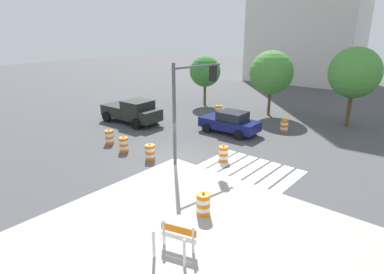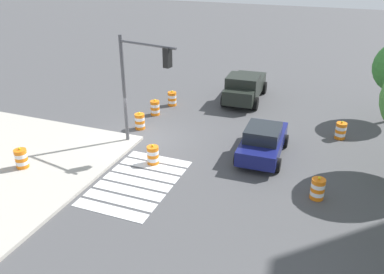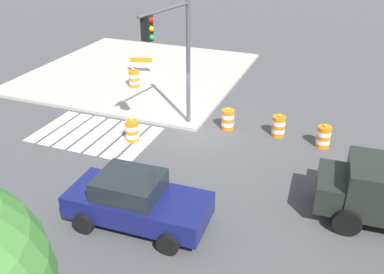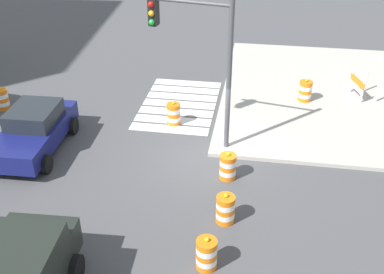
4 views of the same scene
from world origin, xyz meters
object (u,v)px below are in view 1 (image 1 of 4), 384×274
at_px(pickup_truck, 133,112).
at_px(traffic_barrel_lane_center, 284,126).
at_px(traffic_barrel_far_curb, 219,111).
at_px(street_tree_streetside_far, 271,73).
at_px(sports_car, 230,122).
at_px(traffic_barrel_near_corner, 223,154).
at_px(traffic_barrel_median_near, 109,137).
at_px(construction_barricade, 176,237).
at_px(traffic_barrel_median_far, 150,152).
at_px(traffic_barrel_crosswalk_end, 124,144).
at_px(traffic_light_pole, 191,94).
at_px(street_tree_streetside_mid, 205,71).
at_px(traffic_barrel_on_sidewalk, 203,204).
at_px(street_tree_streetside_near, 355,73).

height_order(pickup_truck, traffic_barrel_lane_center, pickup_truck).
bearing_deg(traffic_barrel_far_curb, street_tree_streetside_far, 43.61).
relative_size(sports_car, traffic_barrel_near_corner, 4.28).
xyz_separation_m(pickup_truck, traffic_barrel_median_near, (2.49, -4.17, -0.52)).
height_order(traffic_barrel_near_corner, construction_barricade, construction_barricade).
distance_m(traffic_barrel_median_far, traffic_barrel_lane_center, 10.70).
distance_m(sports_car, traffic_barrel_far_curb, 4.97).
bearing_deg(traffic_barrel_median_near, pickup_truck, 120.89).
xyz_separation_m(traffic_barrel_median_near, traffic_barrel_far_curb, (1.31, 10.50, 0.00)).
bearing_deg(traffic_barrel_crosswalk_end, pickup_truck, 134.40).
bearing_deg(traffic_light_pole, sports_car, 102.13).
distance_m(pickup_truck, construction_barricade, 16.56).
bearing_deg(construction_barricade, traffic_barrel_far_curb, 121.43).
relative_size(construction_barricade, street_tree_streetside_mid, 0.29).
height_order(traffic_barrel_median_near, street_tree_streetside_far, street_tree_streetside_far).
xyz_separation_m(traffic_barrel_median_near, street_tree_streetside_far, (4.51, 13.55, 3.23)).
bearing_deg(construction_barricade, sports_car, 116.52).
bearing_deg(construction_barricade, pickup_truck, 144.71).
xyz_separation_m(traffic_barrel_median_far, street_tree_streetside_mid, (-6.35, 13.27, 2.82)).
distance_m(sports_car, traffic_barrel_median_near, 8.52).
xyz_separation_m(traffic_barrel_far_curb, traffic_barrel_on_sidewalk, (8.96, -13.49, 0.15)).
xyz_separation_m(sports_car, construction_barricade, (6.20, -12.41, -0.09)).
distance_m(traffic_barrel_near_corner, street_tree_streetside_near, 12.96).
distance_m(traffic_barrel_crosswalk_end, street_tree_streetside_near, 17.54).
xyz_separation_m(traffic_barrel_median_near, construction_barricade, (11.02, -5.40, 0.27)).
relative_size(traffic_light_pole, street_tree_streetside_far, 1.00).
height_order(pickup_truck, street_tree_streetside_far, street_tree_streetside_far).
bearing_deg(street_tree_streetside_near, traffic_barrel_lane_center, -125.27).
xyz_separation_m(sports_car, traffic_barrel_far_curb, (-3.52, 3.49, -0.36)).
bearing_deg(traffic_barrel_near_corner, street_tree_streetside_near, 74.59).
relative_size(traffic_barrel_near_corner, street_tree_streetside_near, 0.17).
xyz_separation_m(pickup_truck, traffic_barrel_lane_center, (10.18, 5.74, -0.52)).
bearing_deg(street_tree_streetside_mid, construction_barricade, -54.35).
distance_m(traffic_barrel_crosswalk_end, traffic_barrel_lane_center, 11.75).
relative_size(traffic_barrel_median_far, street_tree_streetside_far, 0.18).
height_order(traffic_barrel_median_far, construction_barricade, construction_barricade).
bearing_deg(traffic_barrel_median_far, traffic_barrel_crosswalk_end, -176.45).
bearing_deg(traffic_barrel_on_sidewalk, street_tree_streetside_mid, 127.87).
height_order(traffic_barrel_crosswalk_end, traffic_light_pole, traffic_light_pole).
bearing_deg(traffic_barrel_on_sidewalk, street_tree_streetside_far, 109.20).
bearing_deg(traffic_barrel_far_curb, traffic_light_pole, -62.89).
height_order(pickup_truck, street_tree_streetside_near, street_tree_streetside_near).
bearing_deg(traffic_light_pole, traffic_barrel_lane_center, 79.60).
height_order(traffic_barrel_near_corner, street_tree_streetside_far, street_tree_streetside_far).
relative_size(pickup_truck, construction_barricade, 3.73).
bearing_deg(construction_barricade, street_tree_streetside_near, 90.61).
bearing_deg(construction_barricade, traffic_light_pole, 126.93).
bearing_deg(sports_car, traffic_barrel_far_curb, 135.27).
distance_m(traffic_barrel_near_corner, traffic_barrel_far_curb, 10.25).
height_order(traffic_barrel_near_corner, traffic_barrel_crosswalk_end, same).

